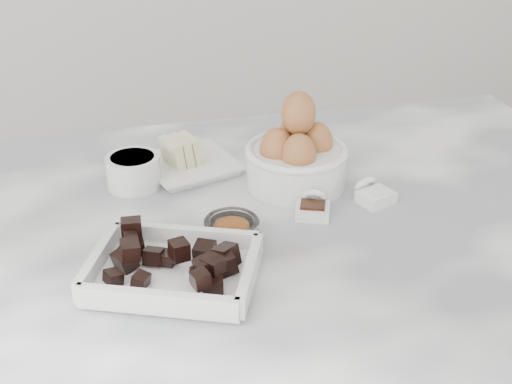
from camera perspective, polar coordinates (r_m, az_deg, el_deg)
marble_slab at (r=1.00m, az=-0.72°, el=-3.97°), size 1.20×0.80×0.04m
chocolate_dish at (r=0.87m, az=-6.68°, el=-5.87°), size 0.24×0.22×0.05m
butter_plate at (r=1.15m, az=-5.49°, el=2.66°), size 0.17×0.17×0.06m
sugar_ramekin at (r=1.10m, az=-9.79°, el=1.76°), size 0.08×0.08×0.05m
egg_bowl at (r=1.08m, az=3.24°, el=2.93°), size 0.16×0.16×0.15m
honey_bowl at (r=1.06m, az=4.12°, el=0.38°), size 0.06×0.06×0.03m
zest_bowl at (r=0.95m, az=-1.95°, el=-2.98°), size 0.08×0.08×0.03m
vanilla_spoon at (r=1.02m, az=4.58°, el=-1.21°), size 0.06×0.07×0.04m
salt_spoon at (r=1.06m, az=9.35°, el=-0.13°), size 0.06×0.07×0.04m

